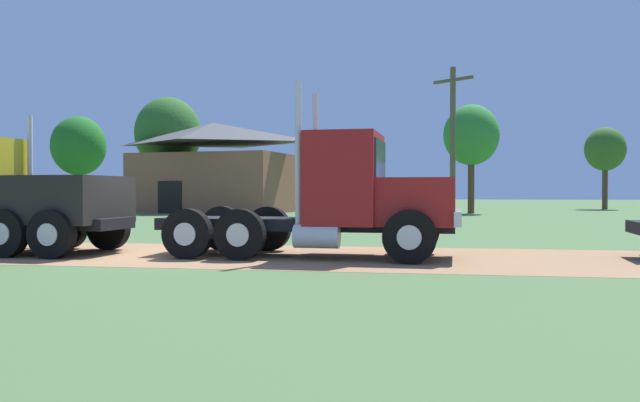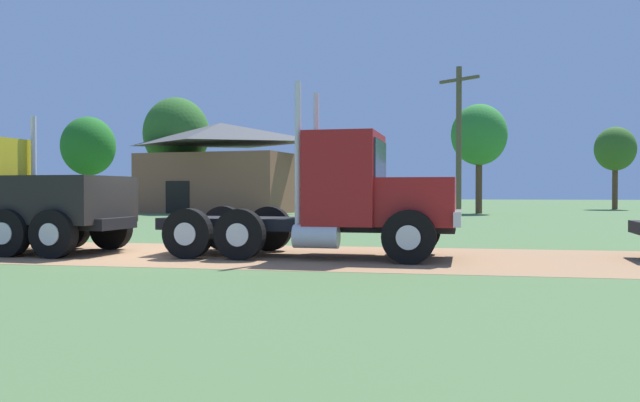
{
  "view_description": "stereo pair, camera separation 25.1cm",
  "coord_description": "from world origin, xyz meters",
  "views": [
    {
      "loc": [
        6.44,
        -14.93,
        1.56
      ],
      "look_at": [
        3.94,
        -0.27,
        1.31
      ],
      "focal_mm": 36.21,
      "sensor_mm": 36.0,
      "label": 1
    },
    {
      "loc": [
        6.69,
        -14.89,
        1.56
      ],
      "look_at": [
        3.94,
        -0.27,
        1.31
      ],
      "focal_mm": 36.21,
      "sensor_mm": 36.0,
      "label": 2
    }
  ],
  "objects": [
    {
      "name": "tree_left",
      "position": [
        -26.74,
        42.03,
        5.81
      ],
      "size": [
        5.13,
        5.13,
        8.66
      ],
      "color": "#513823",
      "rests_on": "ground_plane"
    },
    {
      "name": "shed_building",
      "position": [
        -8.83,
        29.08,
        3.09
      ],
      "size": [
        11.79,
        8.2,
        6.39
      ],
      "color": "brown",
      "rests_on": "ground_plane"
    },
    {
      "name": "tree_right",
      "position": [
        9.2,
        29.96,
        5.29
      ],
      "size": [
        3.75,
        3.75,
        7.39
      ],
      "color": "#513823",
      "rests_on": "ground_plane"
    },
    {
      "name": "truck_foreground_white",
      "position": [
        4.49,
        -0.04,
        1.33
      ],
      "size": [
        7.15,
        2.81,
        3.98
      ],
      "color": "black",
      "rests_on": "ground_plane"
    },
    {
      "name": "utility_pole_near",
      "position": [
        7.49,
        16.02,
        3.92
      ],
      "size": [
        1.81,
        1.48,
        7.35
      ],
      "color": "brown",
      "rests_on": "ground_plane"
    },
    {
      "name": "dirt_track",
      "position": [
        0.0,
        0.0,
        0.0
      ],
      "size": [
        120.0,
        5.57,
        0.01
      ],
      "primitive_type": "cube",
      "color": "#9A704C",
      "rests_on": "ground_plane"
    },
    {
      "name": "tree_far_right",
      "position": [
        20.81,
        41.94,
        4.95
      ],
      "size": [
        3.28,
        3.28,
        6.81
      ],
      "color": "#513823",
      "rests_on": "ground_plane"
    },
    {
      "name": "tree_mid",
      "position": [
        -13.77,
        32.81,
        6.0
      ],
      "size": [
        5.15,
        5.15,
        8.85
      ],
      "color": "#513823",
      "rests_on": "ground_plane"
    },
    {
      "name": "ground_plane",
      "position": [
        0.0,
        0.0,
        0.0
      ],
      "size": [
        200.0,
        200.0,
        0.0
      ],
      "primitive_type": "plane",
      "color": "#4A693B"
    }
  ]
}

